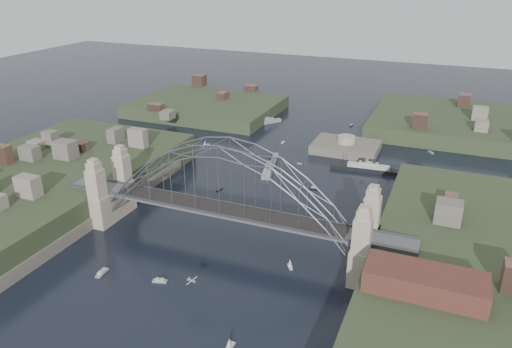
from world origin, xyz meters
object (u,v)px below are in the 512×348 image
object	(u,v)px
bridge	(225,194)
wharf_shed	(425,282)
naval_cruiser_near	(270,165)
naval_cruiser_far	(264,122)
ocean_liner	(368,169)
fort_island	(346,152)

from	to	relation	value
bridge	wharf_shed	distance (m)	46.23
naval_cruiser_near	naval_cruiser_far	distance (m)	46.22
bridge	ocean_liner	xyz separation A→B (m)	(22.50, 54.84, -11.44)
naval_cruiser_near	ocean_liner	bearing A→B (deg)	16.51
wharf_shed	naval_cruiser_far	xyz separation A→B (m)	(-69.50, 102.41, -9.19)
fort_island	wharf_shed	distance (m)	90.48
fort_island	ocean_liner	distance (m)	18.48
bridge	naval_cruiser_near	world-z (taller)	bridge
fort_island	naval_cruiser_far	size ratio (longest dim) A/B	1.62
fort_island	naval_cruiser_near	distance (m)	30.33
naval_cruiser_far	wharf_shed	bearing A→B (deg)	-55.84
wharf_shed	naval_cruiser_near	size ratio (longest dim) A/B	1.00
ocean_liner	naval_cruiser_far	bearing A→B (deg)	145.03
naval_cruiser_near	ocean_liner	world-z (taller)	naval_cruiser_near
ocean_liner	fort_island	bearing A→B (deg)	124.70
fort_island	wharf_shed	bearing A→B (deg)	-69.15
bridge	wharf_shed	xyz separation A→B (m)	(44.00, -14.00, -2.32)
bridge	naval_cruiser_near	distance (m)	48.04
wharf_shed	ocean_liner	world-z (taller)	wharf_shed
bridge	naval_cruiser_far	size ratio (longest dim) A/B	6.18
wharf_shed	naval_cruiser_far	world-z (taller)	wharf_shed
bridge	wharf_shed	world-z (taller)	bridge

